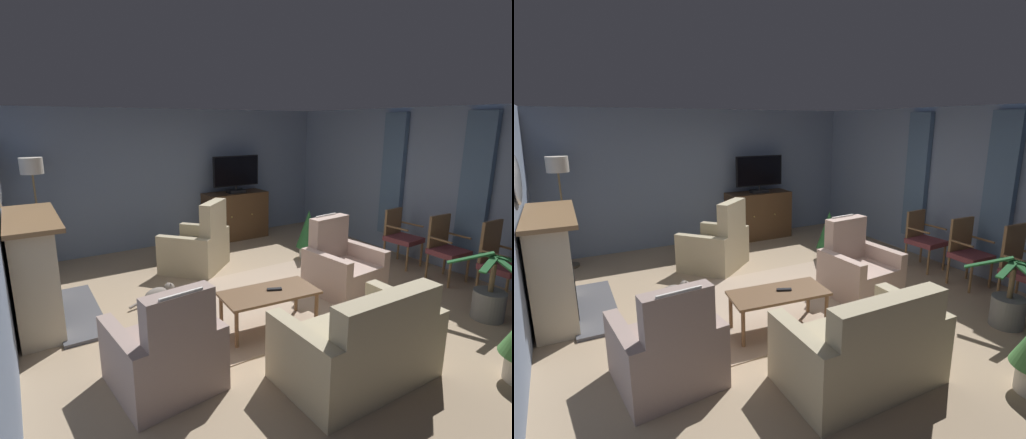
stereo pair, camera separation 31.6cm
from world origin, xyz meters
The scene contains 22 objects.
ground_plane centered at (0.00, 0.00, -0.02)m, with size 6.62×7.09×0.04m, color tan.
wall_back centered at (0.00, 3.30, 1.29)m, with size 6.62×0.10×2.57m, color slate.
wall_right_with_window centered at (3.06, 0.00, 1.29)m, with size 0.10×7.09×2.57m, color slate.
curtain_panel_near centered at (2.95, -0.80, 1.41)m, with size 0.10×0.44×2.16m, color slate.
curtain_panel_far centered at (2.95, 0.70, 1.41)m, with size 0.10×0.44×2.16m, color slate.
rug_central centered at (-0.07, 0.08, 0.01)m, with size 2.50×2.14×0.01m, color tan.
fireplace centered at (-2.74, 1.01, 0.62)m, with size 0.90×1.62×1.30m.
tv_cabinet centered at (0.97, 2.95, 0.45)m, with size 1.28×0.56×0.95m.
television centered at (0.97, 2.89, 1.34)m, with size 0.99×0.20×0.74m.
coffee_table centered at (-0.51, -0.55, 0.40)m, with size 1.15×0.63×0.46m.
tv_remote centered at (-0.44, -0.54, 0.47)m, with size 0.17×0.05×0.02m, color black.
sofa_floral centered at (-0.32, -1.77, 0.33)m, with size 1.42×0.87×0.95m.
armchair_in_far_corner centered at (-0.42, 1.68, 0.35)m, with size 1.27×1.27×1.13m.
armchair_beside_cabinet centered at (0.95, -0.18, 0.33)m, with size 0.96×0.90×1.04m.
armchair_near_window centered at (-1.87, -0.94, 0.32)m, with size 0.95×0.97×1.04m.
side_chair_far_end centered at (2.55, -1.46, 0.54)m, with size 0.47×0.46×1.05m.
side_chair_mid_row centered at (2.55, -0.70, 0.52)m, with size 0.50×0.46×0.98m.
side_chair_nearest_door centered at (2.54, 0.11, 0.50)m, with size 0.49×0.53×0.93m.
potted_plant_leafy_by_curtain centered at (1.45, 1.17, 0.47)m, with size 0.42×0.42×0.85m.
potted_plant_tall_palm_by_window centered at (1.88, -1.75, 0.23)m, with size 0.82×0.88×0.85m.
cat centered at (-1.37, 0.83, 0.10)m, with size 0.66×0.30×0.21m.
floor_lamp centered at (-2.57, 2.83, 1.45)m, with size 0.32×0.32×1.81m.
Camera 1 is at (-2.84, -4.04, 2.32)m, focal length 27.94 mm.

